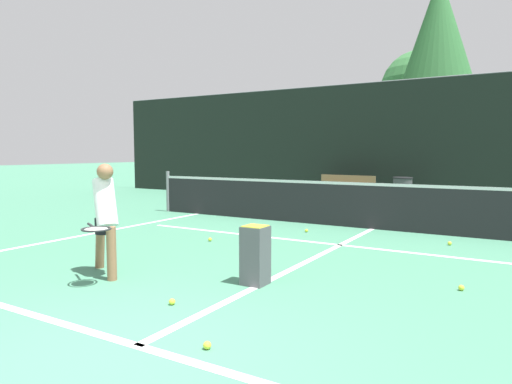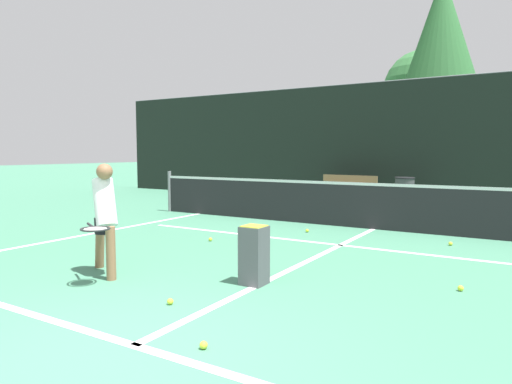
% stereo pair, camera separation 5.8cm
% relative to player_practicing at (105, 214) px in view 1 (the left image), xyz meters
% --- Properties ---
extents(ground_plane, '(100.00, 100.00, 0.00)m').
position_rel_player_practicing_xyz_m(ground_plane, '(1.91, -1.76, -0.79)').
color(ground_plane, '#427F60').
extents(court_baseline_near, '(11.00, 0.10, 0.01)m').
position_rel_player_practicing_xyz_m(court_baseline_near, '(1.91, -1.36, -0.79)').
color(court_baseline_near, white).
rests_on(court_baseline_near, ground).
extents(court_service_line, '(8.25, 0.10, 0.01)m').
position_rel_player_practicing_xyz_m(court_service_line, '(1.91, 3.34, -0.79)').
color(court_service_line, white).
rests_on(court_service_line, ground).
extents(court_center_mark, '(0.10, 6.58, 0.01)m').
position_rel_player_practicing_xyz_m(court_center_mark, '(1.91, 1.93, -0.79)').
color(court_center_mark, white).
rests_on(court_center_mark, ground).
extents(court_sideline_left, '(0.10, 7.58, 0.01)m').
position_rel_player_practicing_xyz_m(court_sideline_left, '(-2.60, 1.93, -0.79)').
color(court_sideline_left, white).
rests_on(court_sideline_left, ground).
extents(net, '(11.09, 0.09, 1.07)m').
position_rel_player_practicing_xyz_m(net, '(1.91, 5.23, -0.28)').
color(net, slate).
rests_on(net, ground).
extents(fence_back, '(24.00, 0.06, 3.78)m').
position_rel_player_practicing_xyz_m(fence_back, '(1.91, 10.44, 1.09)').
color(fence_back, black).
rests_on(fence_back, ground).
extents(player_practicing, '(1.00, 0.92, 1.44)m').
position_rel_player_practicing_xyz_m(player_practicing, '(0.00, 0.00, 0.00)').
color(player_practicing, '#8C6042').
rests_on(player_practicing, ground).
extents(tennis_ball_scattered_0, '(0.07, 0.07, 0.07)m').
position_rel_player_practicing_xyz_m(tennis_ball_scattered_0, '(0.90, 4.19, -0.76)').
color(tennis_ball_scattered_0, '#D1E033').
rests_on(tennis_ball_scattered_0, ground).
extents(tennis_ball_scattered_1, '(0.07, 0.07, 0.07)m').
position_rel_player_practicing_xyz_m(tennis_ball_scattered_1, '(3.52, 4.28, -0.76)').
color(tennis_ball_scattered_1, '#D1E033').
rests_on(tennis_ball_scattered_1, ground).
extents(tennis_ball_scattered_2, '(0.07, 0.07, 0.07)m').
position_rel_player_practicing_xyz_m(tennis_ball_scattered_2, '(-0.19, 2.49, -0.76)').
color(tennis_ball_scattered_2, '#D1E033').
rests_on(tennis_ball_scattered_2, ground).
extents(tennis_ball_scattered_4, '(0.07, 0.07, 0.07)m').
position_rel_player_practicing_xyz_m(tennis_ball_scattered_4, '(4.00, 1.62, -0.76)').
color(tennis_ball_scattered_4, '#D1E033').
rests_on(tennis_ball_scattered_4, ground).
extents(tennis_ball_scattered_6, '(0.07, 0.07, 0.07)m').
position_rel_player_practicing_xyz_m(tennis_ball_scattered_6, '(0.85, 1.89, -0.76)').
color(tennis_ball_scattered_6, '#D1E033').
rests_on(tennis_ball_scattered_6, ground).
extents(tennis_ball_scattered_8, '(0.07, 0.07, 0.07)m').
position_rel_player_practicing_xyz_m(tennis_ball_scattered_8, '(-1.52, 1.22, -0.76)').
color(tennis_ball_scattered_8, '#D1E033').
rests_on(tennis_ball_scattered_8, ground).
extents(tennis_ball_scattered_9, '(0.07, 0.07, 0.07)m').
position_rel_player_practicing_xyz_m(tennis_ball_scattered_9, '(1.48, -0.44, -0.76)').
color(tennis_ball_scattered_9, '#D1E033').
rests_on(tennis_ball_scattered_9, ground).
extents(tennis_ball_scattered_11, '(0.07, 0.07, 0.07)m').
position_rel_player_practicing_xyz_m(tennis_ball_scattered_11, '(2.44, -1.11, -0.76)').
color(tennis_ball_scattered_11, '#D1E033').
rests_on(tennis_ball_scattered_11, ground).
extents(ball_hopper, '(0.28, 0.28, 0.71)m').
position_rel_player_practicing_xyz_m(ball_hopper, '(1.85, 0.64, -0.42)').
color(ball_hopper, '#4C4C51').
rests_on(ball_hopper, ground).
extents(courtside_bench, '(1.82, 0.55, 0.86)m').
position_rel_player_practicing_xyz_m(courtside_bench, '(-0.17, 9.48, -0.31)').
color(courtside_bench, olive).
rests_on(courtside_bench, ground).
extents(trash_bin, '(0.56, 0.56, 0.85)m').
position_rel_player_practicing_xyz_m(trash_bin, '(1.52, 9.53, -0.36)').
color(trash_bin, '#3F3F42').
rests_on(trash_bin, ground).
extents(parked_car, '(1.82, 4.58, 1.52)m').
position_rel_player_practicing_xyz_m(parked_car, '(3.74, 14.35, -0.14)').
color(parked_car, black).
rests_on(parked_car, ground).
extents(tree_west, '(3.74, 3.74, 6.59)m').
position_rel_player_practicing_xyz_m(tree_west, '(-0.16, 19.93, 3.91)').
color(tree_west, brown).
rests_on(tree_west, ground).
extents(tree_mid, '(3.49, 3.49, 9.30)m').
position_rel_player_practicing_xyz_m(tree_mid, '(1.02, 17.61, 5.78)').
color(tree_mid, brown).
rests_on(tree_mid, ground).
extents(building_far, '(36.00, 2.40, 4.60)m').
position_rel_player_practicing_xyz_m(building_far, '(1.91, 24.23, 1.51)').
color(building_far, beige).
rests_on(building_far, ground).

